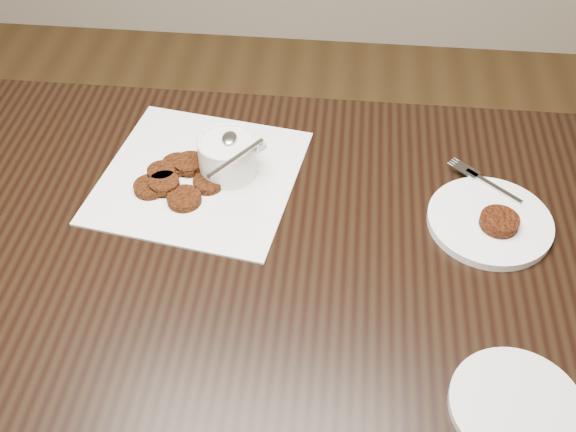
{
  "coord_description": "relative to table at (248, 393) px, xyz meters",
  "views": [
    {
      "loc": [
        0.17,
        -0.6,
        1.57
      ],
      "look_at": [
        0.09,
        0.14,
        0.8
      ],
      "focal_mm": 42.01,
      "sensor_mm": 36.0,
      "label": 1
    }
  ],
  "objects": [
    {
      "name": "table",
      "position": [
        0.0,
        0.0,
        0.0
      ],
      "size": [
        1.46,
        0.94,
        0.75
      ],
      "primitive_type": "cube",
      "color": "black",
      "rests_on": "floor"
    },
    {
      "name": "napkin",
      "position": [
        -0.1,
        0.21,
        0.38
      ],
      "size": [
        0.39,
        0.39,
        0.0
      ],
      "primitive_type": "cube",
      "rotation": [
        0.0,
        0.0,
        -0.16
      ],
      "color": "white",
      "rests_on": "table"
    },
    {
      "name": "sauce_ramekin",
      "position": [
        -0.05,
        0.23,
        0.45
      ],
      "size": [
        0.18,
        0.18,
        0.14
      ],
      "primitive_type": null,
      "rotation": [
        0.0,
        0.0,
        0.36
      ],
      "color": "white",
      "rests_on": "napkin"
    },
    {
      "name": "patty_cluster",
      "position": [
        -0.15,
        0.19,
        0.39
      ],
      "size": [
        0.22,
        0.22,
        0.02
      ],
      "primitive_type": null,
      "rotation": [
        0.0,
        0.0,
        0.19
      ],
      "color": "#59250B",
      "rests_on": "napkin"
    },
    {
      "name": "plate_with_patty",
      "position": [
        0.4,
        0.14,
        0.39
      ],
      "size": [
        0.29,
        0.29,
        0.03
      ],
      "primitive_type": null,
      "rotation": [
        0.0,
        0.0,
        -0.71
      ],
      "color": "white",
      "rests_on": "table"
    },
    {
      "name": "plate_empty",
      "position": [
        0.4,
        -0.2,
        0.38
      ],
      "size": [
        0.2,
        0.2,
        0.01
      ],
      "primitive_type": "cylinder",
      "rotation": [
        0.0,
        0.0,
        -0.12
      ],
      "color": "silver",
      "rests_on": "table"
    }
  ]
}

